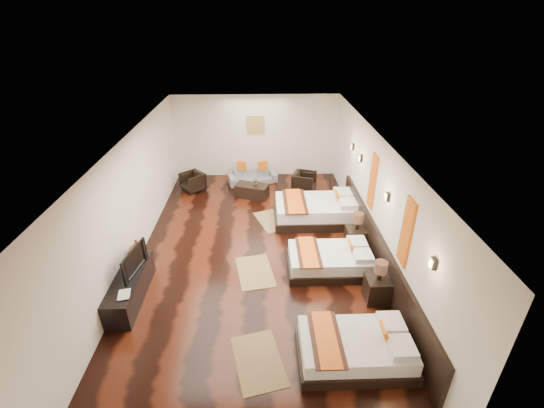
{
  "coord_description": "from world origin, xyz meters",
  "views": [
    {
      "loc": [
        0.17,
        -7.34,
        5.19
      ],
      "look_at": [
        0.41,
        0.39,
        1.1
      ],
      "focal_mm": 24.24,
      "sensor_mm": 36.0,
      "label": 1
    }
  ],
  "objects_px": {
    "sofa": "(252,176)",
    "nightstand_a": "(378,287)",
    "bed_mid": "(331,260)",
    "tv_console": "(130,287)",
    "table_plant": "(256,181)",
    "figurine": "(137,248)",
    "armchair_right": "(304,182)",
    "bed_near": "(356,348)",
    "coffee_table": "(252,191)",
    "book": "(118,296)",
    "tv": "(130,260)",
    "nightstand_b": "(356,236)",
    "bed_far": "(317,210)",
    "armchair_left": "(193,182)"
  },
  "relations": [
    {
      "from": "sofa",
      "to": "armchair_right",
      "type": "distance_m",
      "value": 1.82
    },
    {
      "from": "tv_console",
      "to": "bed_mid",
      "type": "bearing_deg",
      "value": 10.92
    },
    {
      "from": "nightstand_b",
      "to": "armchair_left",
      "type": "bearing_deg",
      "value": 142.96
    },
    {
      "from": "nightstand_a",
      "to": "armchair_right",
      "type": "height_order",
      "value": "nightstand_a"
    },
    {
      "from": "bed_mid",
      "to": "sofa",
      "type": "distance_m",
      "value": 5.11
    },
    {
      "from": "bed_far",
      "to": "coffee_table",
      "type": "xyz_separation_m",
      "value": [
        -1.84,
        1.5,
        -0.1
      ]
    },
    {
      "from": "bed_far",
      "to": "armchair_right",
      "type": "bearing_deg",
      "value": 94.94
    },
    {
      "from": "nightstand_a",
      "to": "tv_console",
      "type": "relative_size",
      "value": 0.52
    },
    {
      "from": "bed_mid",
      "to": "nightstand_a",
      "type": "xyz_separation_m",
      "value": [
        0.75,
        -1.01,
        0.08
      ]
    },
    {
      "from": "bed_mid",
      "to": "bed_far",
      "type": "height_order",
      "value": "bed_far"
    },
    {
      "from": "book",
      "to": "armchair_right",
      "type": "bearing_deg",
      "value": 53.47
    },
    {
      "from": "figurine",
      "to": "coffee_table",
      "type": "relative_size",
      "value": 0.36
    },
    {
      "from": "table_plant",
      "to": "bed_far",
      "type": "bearing_deg",
      "value": -41.57
    },
    {
      "from": "bed_far",
      "to": "tv_console",
      "type": "relative_size",
      "value": 1.29
    },
    {
      "from": "tv",
      "to": "figurine",
      "type": "xyz_separation_m",
      "value": [
        -0.05,
        0.57,
        -0.08
      ]
    },
    {
      "from": "sofa",
      "to": "nightstand_a",
      "type": "bearing_deg",
      "value": -80.13
    },
    {
      "from": "armchair_left",
      "to": "armchair_right",
      "type": "height_order",
      "value": "armchair_right"
    },
    {
      "from": "figurine",
      "to": "coffee_table",
      "type": "bearing_deg",
      "value": 58.16
    },
    {
      "from": "bed_near",
      "to": "book",
      "type": "height_order",
      "value": "bed_near"
    },
    {
      "from": "coffee_table",
      "to": "bed_mid",
      "type": "bearing_deg",
      "value": -63.8
    },
    {
      "from": "bed_near",
      "to": "coffee_table",
      "type": "xyz_separation_m",
      "value": [
        -1.83,
        6.14,
        -0.05
      ]
    },
    {
      "from": "bed_mid",
      "to": "nightstand_a",
      "type": "relative_size",
      "value": 2.03
    },
    {
      "from": "bed_mid",
      "to": "tv_console",
      "type": "distance_m",
      "value": 4.27
    },
    {
      "from": "bed_mid",
      "to": "coffee_table",
      "type": "height_order",
      "value": "bed_mid"
    },
    {
      "from": "tv_console",
      "to": "book",
      "type": "relative_size",
      "value": 6.18
    },
    {
      "from": "book",
      "to": "bed_far",
      "type": "bearing_deg",
      "value": 40.62
    },
    {
      "from": "tv_console",
      "to": "coffee_table",
      "type": "distance_m",
      "value": 5.11
    },
    {
      "from": "tv_console",
      "to": "armchair_right",
      "type": "relative_size",
      "value": 2.58
    },
    {
      "from": "bed_mid",
      "to": "armchair_left",
      "type": "relative_size",
      "value": 2.82
    },
    {
      "from": "nightstand_b",
      "to": "sofa",
      "type": "height_order",
      "value": "nightstand_b"
    },
    {
      "from": "figurine",
      "to": "table_plant",
      "type": "distance_m",
      "value": 4.56
    },
    {
      "from": "tv",
      "to": "coffee_table",
      "type": "height_order",
      "value": "tv"
    },
    {
      "from": "bed_near",
      "to": "figurine",
      "type": "relative_size",
      "value": 5.21
    },
    {
      "from": "figurine",
      "to": "coffee_table",
      "type": "distance_m",
      "value": 4.51
    },
    {
      "from": "armchair_right",
      "to": "table_plant",
      "type": "height_order",
      "value": "table_plant"
    },
    {
      "from": "nightstand_a",
      "to": "nightstand_b",
      "type": "distance_m",
      "value": 1.86
    },
    {
      "from": "nightstand_a",
      "to": "coffee_table",
      "type": "relative_size",
      "value": 0.93
    },
    {
      "from": "nightstand_b",
      "to": "tv_console",
      "type": "height_order",
      "value": "nightstand_b"
    },
    {
      "from": "bed_mid",
      "to": "sofa",
      "type": "xyz_separation_m",
      "value": [
        -1.83,
        4.77,
        -0.01
      ]
    },
    {
      "from": "bed_mid",
      "to": "tv_console",
      "type": "xyz_separation_m",
      "value": [
        -4.19,
        -0.81,
        0.03
      ]
    },
    {
      "from": "table_plant",
      "to": "nightstand_b",
      "type": "bearing_deg",
      "value": -49.7
    },
    {
      "from": "nightstand_b",
      "to": "tv",
      "type": "xyz_separation_m",
      "value": [
        -4.89,
        -1.5,
        0.48
      ]
    },
    {
      "from": "nightstand_b",
      "to": "table_plant",
      "type": "xyz_separation_m",
      "value": [
        -2.45,
        2.89,
        0.19
      ]
    },
    {
      "from": "book",
      "to": "figurine",
      "type": "xyz_separation_m",
      "value": [
        0.0,
        1.3,
        0.17
      ]
    },
    {
      "from": "nightstand_a",
      "to": "armchair_right",
      "type": "relative_size",
      "value": 1.33
    },
    {
      "from": "tv_console",
      "to": "book",
      "type": "distance_m",
      "value": 0.64
    },
    {
      "from": "tv",
      "to": "armchair_right",
      "type": "relative_size",
      "value": 1.32
    },
    {
      "from": "table_plant",
      "to": "figurine",
      "type": "bearing_deg",
      "value": -123.12
    },
    {
      "from": "tv",
      "to": "sofa",
      "type": "bearing_deg",
      "value": -12.82
    },
    {
      "from": "figurine",
      "to": "coffee_table",
      "type": "height_order",
      "value": "figurine"
    }
  ]
}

